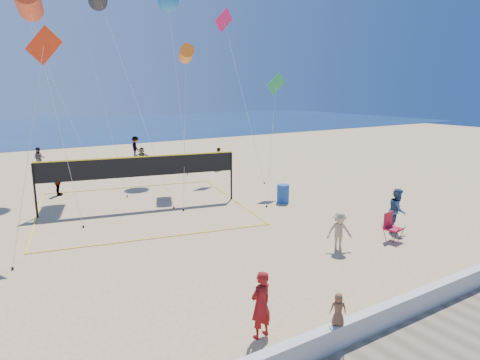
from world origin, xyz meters
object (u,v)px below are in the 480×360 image
camp_chair (391,225)px  trash_barrel (283,194)px  woman (261,305)px  volleyball_net (140,172)px

camp_chair → trash_barrel: 7.00m
woman → volleyball_net: volleyball_net is taller
camp_chair → volleyball_net: volleyball_net is taller
camp_chair → volleyball_net: (-6.79, 10.11, 1.20)m
volleyball_net → trash_barrel: bearing=-12.9°
woman → camp_chair: woman is taller
camp_chair → trash_barrel: camp_chair is taller
volleyball_net → woman: bearing=-85.3°
trash_barrel → volleyball_net: size_ratio=0.08×
trash_barrel → volleyball_net: volleyball_net is taller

